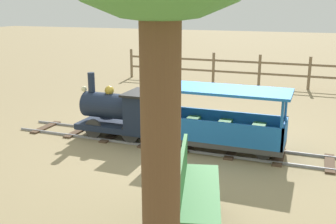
{
  "coord_description": "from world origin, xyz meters",
  "views": [
    {
      "loc": [
        -5.85,
        -1.76,
        2.24
      ],
      "look_at": [
        0.0,
        0.45,
        0.55
      ],
      "focal_mm": 42.34,
      "sensor_mm": 36.0,
      "label": 1
    }
  ],
  "objects_px": {
    "locomotive": "(123,111)",
    "passenger_car": "(223,125)",
    "conductor_person": "(167,76)",
    "park_bench": "(194,192)"
  },
  "relations": [
    {
      "from": "locomotive",
      "to": "passenger_car",
      "type": "height_order",
      "value": "locomotive"
    },
    {
      "from": "passenger_car",
      "to": "park_bench",
      "type": "distance_m",
      "value": 2.36
    },
    {
      "from": "locomotive",
      "to": "passenger_car",
      "type": "distance_m",
      "value": 1.76
    },
    {
      "from": "locomotive",
      "to": "conductor_person",
      "type": "distance_m",
      "value": 1.2
    },
    {
      "from": "passenger_car",
      "to": "park_bench",
      "type": "height_order",
      "value": "passenger_car"
    },
    {
      "from": "passenger_car",
      "to": "conductor_person",
      "type": "relative_size",
      "value": 1.23
    },
    {
      "from": "locomotive",
      "to": "passenger_car",
      "type": "xyz_separation_m",
      "value": [
        0.0,
        -1.76,
        -0.06
      ]
    },
    {
      "from": "locomotive",
      "to": "park_bench",
      "type": "distance_m",
      "value": 3.09
    },
    {
      "from": "locomotive",
      "to": "passenger_car",
      "type": "bearing_deg",
      "value": -90.0
    },
    {
      "from": "park_bench",
      "to": "passenger_car",
      "type": "bearing_deg",
      "value": 6.1
    }
  ]
}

